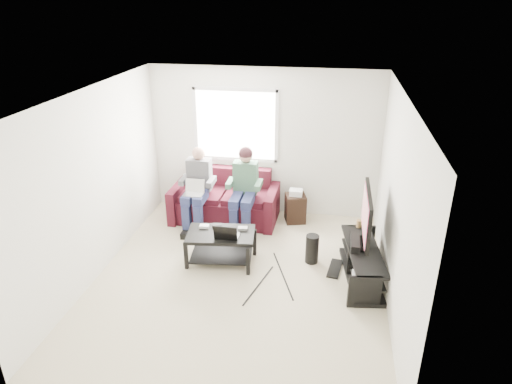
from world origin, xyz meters
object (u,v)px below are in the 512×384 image
tv_stand (362,265)px  sofa (226,202)px  coffee_table (221,240)px  tv (367,216)px  end_table (295,207)px  subwoofer (312,249)px

tv_stand → sofa: bearing=147.5°
sofa → coffee_table: bearing=-79.4°
tv → end_table: tv is taller
sofa → tv_stand: (2.32, -1.48, -0.11)m
sofa → tv: 2.76m
coffee_table → tv: bearing=1.0°
tv_stand → tv: tv is taller
sofa → coffee_table: size_ratio=1.77×
end_table → sofa: bearing=-175.6°
subwoofer → end_table: size_ratio=0.74×
tv → tv_stand: bearing=-88.5°
coffee_table → tv_stand: (2.05, -0.06, -0.15)m
subwoofer → end_table: end_table is taller
subwoofer → sofa: bearing=143.3°
sofa → subwoofer: bearing=-36.7°
tv_stand → end_table: (-1.09, 1.57, 0.06)m
end_table → subwoofer: bearing=-74.0°
tv_stand → end_table: 1.91m
tv_stand → subwoofer: (-0.72, 0.28, 0.01)m
tv_stand → subwoofer: bearing=158.4°
tv → end_table: 1.94m
tv → end_table: size_ratio=1.84×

